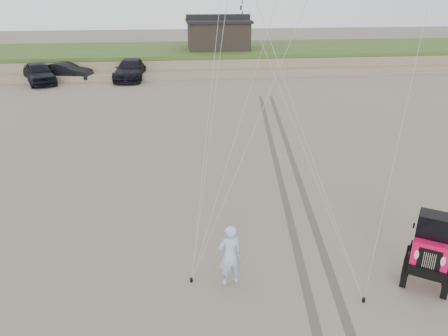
{
  "coord_description": "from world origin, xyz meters",
  "views": [
    {
      "loc": [
        -2.86,
        -9.02,
        7.64
      ],
      "look_at": [
        -1.43,
        3.0,
        2.6
      ],
      "focal_mm": 35.0,
      "sensor_mm": 36.0,
      "label": 1
    }
  ],
  "objects_px": {
    "man": "(230,255)",
    "truck_b": "(66,71)",
    "cabin": "(218,33)",
    "truck_c": "(130,70)",
    "jeep": "(429,260)",
    "truck_a": "(39,73)"
  },
  "relations": [
    {
      "from": "cabin",
      "to": "truck_b",
      "type": "height_order",
      "value": "cabin"
    },
    {
      "from": "truck_b",
      "to": "jeep",
      "type": "relative_size",
      "value": 0.99
    },
    {
      "from": "truck_a",
      "to": "truck_c",
      "type": "xyz_separation_m",
      "value": [
        7.55,
        0.87,
        -0.03
      ]
    },
    {
      "from": "truck_a",
      "to": "cabin",
      "type": "bearing_deg",
      "value": 0.04
    },
    {
      "from": "truck_c",
      "to": "truck_a",
      "type": "bearing_deg",
      "value": -168.44
    },
    {
      "from": "truck_a",
      "to": "truck_c",
      "type": "distance_m",
      "value": 7.6
    },
    {
      "from": "man",
      "to": "truck_b",
      "type": "bearing_deg",
      "value": -83.72
    },
    {
      "from": "jeep",
      "to": "cabin",
      "type": "bearing_deg",
      "value": 127.83
    },
    {
      "from": "cabin",
      "to": "truck_b",
      "type": "xyz_separation_m",
      "value": [
        -14.12,
        -5.99,
        -2.48
      ]
    },
    {
      "from": "cabin",
      "to": "truck_c",
      "type": "bearing_deg",
      "value": -142.96
    },
    {
      "from": "jeep",
      "to": "man",
      "type": "relative_size",
      "value": 2.56
    },
    {
      "from": "man",
      "to": "jeep",
      "type": "bearing_deg",
      "value": 158.19
    },
    {
      "from": "jeep",
      "to": "man",
      "type": "bearing_deg",
      "value": -153.59
    },
    {
      "from": "truck_c",
      "to": "jeep",
      "type": "xyz_separation_m",
      "value": [
        10.24,
        -30.5,
        0.01
      ]
    },
    {
      "from": "truck_c",
      "to": "cabin",
      "type": "bearing_deg",
      "value": 41.99
    },
    {
      "from": "jeep",
      "to": "truck_a",
      "type": "bearing_deg",
      "value": 156.1
    },
    {
      "from": "truck_a",
      "to": "truck_b",
      "type": "height_order",
      "value": "truck_a"
    },
    {
      "from": "cabin",
      "to": "truck_a",
      "type": "bearing_deg",
      "value": -155.59
    },
    {
      "from": "man",
      "to": "truck_c",
      "type": "bearing_deg",
      "value": -93.61
    },
    {
      "from": "truck_a",
      "to": "jeep",
      "type": "relative_size",
      "value": 1.12
    },
    {
      "from": "truck_c",
      "to": "jeep",
      "type": "relative_size",
      "value": 1.27
    },
    {
      "from": "man",
      "to": "cabin",
      "type": "bearing_deg",
      "value": -108.68
    }
  ]
}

